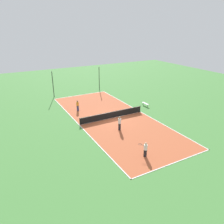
# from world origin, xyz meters

# --- Properties ---
(ground_plane) EXTENTS (80.00, 80.00, 0.00)m
(ground_plane) POSITION_xyz_m (0.00, 0.00, 0.00)
(ground_plane) COLOR #47843D
(court_surface) EXTENTS (9.74, 24.32, 0.02)m
(court_surface) POSITION_xyz_m (0.00, 0.00, 0.01)
(court_surface) COLOR #B75633
(court_surface) RESTS_ON ground_plane
(tennis_net) EXTENTS (9.54, 0.10, 0.99)m
(tennis_net) POSITION_xyz_m (0.00, 0.00, 0.52)
(tennis_net) COLOR black
(tennis_net) RESTS_ON court_surface
(bench) EXTENTS (0.36, 1.45, 0.45)m
(bench) POSITION_xyz_m (6.98, 1.71, 0.38)
(bench) COLOR silver
(bench) RESTS_ON ground_plane
(player_near_white) EXTENTS (0.51, 0.51, 1.77)m
(player_near_white) POSITION_xyz_m (-0.98, -3.72, 1.04)
(player_near_white) COLOR black
(player_near_white) RESTS_ON court_surface
(player_center_orange) EXTENTS (0.47, 0.47, 1.62)m
(player_center_orange) POSITION_xyz_m (-3.19, 4.85, 0.94)
(player_center_orange) COLOR navy
(player_center_orange) RESTS_ON court_surface
(player_far_white) EXTENTS (0.72, 0.98, 1.53)m
(player_far_white) POSITION_xyz_m (-1.75, -9.92, 0.89)
(player_far_white) COLOR black
(player_far_white) RESTS_ON court_surface
(tennis_ball_far_baseline) EXTENTS (0.07, 0.07, 0.07)m
(tennis_ball_far_baseline) POSITION_xyz_m (2.80, 1.96, 0.06)
(tennis_ball_far_baseline) COLOR #CCE033
(tennis_ball_far_baseline) RESTS_ON court_surface
(tennis_ball_near_net) EXTENTS (0.07, 0.07, 0.07)m
(tennis_ball_near_net) POSITION_xyz_m (-3.66, 3.67, 0.06)
(tennis_ball_near_net) COLOR #CCE033
(tennis_ball_near_net) RESTS_ON court_surface
(tennis_ball_right_alley) EXTENTS (0.07, 0.07, 0.07)m
(tennis_ball_right_alley) POSITION_xyz_m (-2.59, -11.66, 0.06)
(tennis_ball_right_alley) COLOR #CCE033
(tennis_ball_right_alley) RESTS_ON court_surface
(fence_post_back_left) EXTENTS (0.12, 0.12, 4.59)m
(fence_post_back_left) POSITION_xyz_m (-4.51, 13.41, 2.29)
(fence_post_back_left) COLOR black
(fence_post_back_left) RESTS_ON ground_plane
(fence_post_back_right) EXTENTS (0.12, 0.12, 4.59)m
(fence_post_back_right) POSITION_xyz_m (4.51, 13.41, 2.29)
(fence_post_back_right) COLOR black
(fence_post_back_right) RESTS_ON ground_plane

